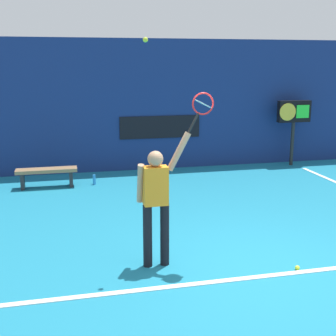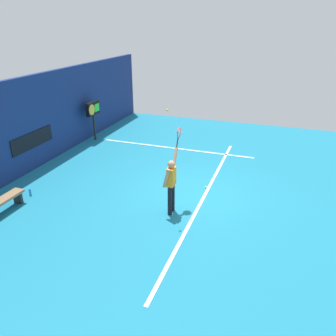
% 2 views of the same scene
% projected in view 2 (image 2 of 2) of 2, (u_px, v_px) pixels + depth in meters
% --- Properties ---
extents(ground_plane, '(18.00, 18.00, 0.00)m').
position_uv_depth(ground_plane, '(195.00, 194.00, 11.21)').
color(ground_plane, teal).
extents(back_wall, '(18.00, 0.20, 3.48)m').
position_uv_depth(back_wall, '(27.00, 125.00, 12.49)').
color(back_wall, navy).
rests_on(back_wall, ground_plane).
extents(sponsor_banner_center, '(2.20, 0.03, 0.60)m').
position_uv_depth(sponsor_banner_center, '(33.00, 140.00, 12.69)').
color(sponsor_banner_center, black).
extents(court_baseline, '(10.00, 0.10, 0.01)m').
position_uv_depth(court_baseline, '(205.00, 195.00, 11.11)').
color(court_baseline, white).
rests_on(court_baseline, ground_plane).
extents(court_sideline, '(0.10, 7.00, 0.01)m').
position_uv_depth(court_sideline, '(175.00, 148.00, 15.15)').
color(court_sideline, white).
rests_on(court_sideline, ground_plane).
extents(tennis_player, '(0.75, 0.31, 1.95)m').
position_uv_depth(tennis_player, '(171.00, 182.00, 9.75)').
color(tennis_player, black).
rests_on(tennis_player, ground_plane).
extents(tennis_racket, '(0.43, 0.27, 0.61)m').
position_uv_depth(tennis_racket, '(179.00, 134.00, 9.78)').
color(tennis_racket, black).
extents(tennis_ball, '(0.07, 0.07, 0.07)m').
position_uv_depth(tennis_ball, '(167.00, 110.00, 8.80)').
color(tennis_ball, '#CCE033').
extents(scoreboard_clock, '(0.96, 0.20, 1.83)m').
position_uv_depth(scoreboard_clock, '(93.00, 110.00, 15.68)').
color(scoreboard_clock, black).
rests_on(scoreboard_clock, ground_plane).
extents(court_bench, '(1.40, 0.36, 0.45)m').
position_uv_depth(court_bench, '(4.00, 202.00, 10.06)').
color(court_bench, olive).
rests_on(court_bench, ground_plane).
extents(water_bottle, '(0.07, 0.07, 0.24)m').
position_uv_depth(water_bottle, '(30.00, 192.00, 11.09)').
color(water_bottle, '#338CD8').
rests_on(water_bottle, ground_plane).
extents(spare_ball, '(0.07, 0.07, 0.07)m').
position_uv_depth(spare_ball, '(206.00, 187.00, 11.60)').
color(spare_ball, '#CCE033').
rests_on(spare_ball, ground_plane).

